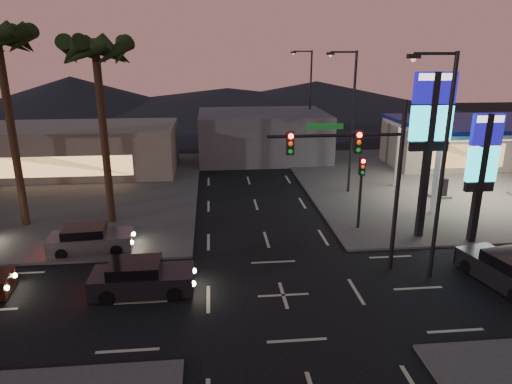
{
  "coord_description": "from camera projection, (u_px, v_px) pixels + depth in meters",
  "views": [
    {
      "loc": [
        -2.87,
        -17.1,
        10.04
      ],
      "look_at": [
        -0.65,
        5.32,
        3.0
      ],
      "focal_mm": 32.0,
      "sensor_mm": 36.0,
      "label": 1
    }
  ],
  "objects": [
    {
      "name": "ground",
      "position": [
        283.0,
        295.0,
        19.51
      ],
      "size": [
        140.0,
        140.0,
        0.0
      ],
      "primitive_type": "plane",
      "color": "black",
      "rests_on": "ground"
    },
    {
      "name": "corner_lot_ne",
      "position": [
        451.0,
        181.0,
        36.19
      ],
      "size": [
        24.0,
        24.0,
        0.12
      ],
      "primitive_type": "cube",
      "color": "#47443F",
      "rests_on": "ground"
    },
    {
      "name": "corner_lot_nw",
      "position": [
        32.0,
        193.0,
        33.18
      ],
      "size": [
        24.0,
        24.0,
        0.12
      ],
      "primitive_type": "cube",
      "color": "#47443F",
      "rests_on": "ground"
    },
    {
      "name": "gas_station",
      "position": [
        490.0,
        126.0,
        30.89
      ],
      "size": [
        12.2,
        8.2,
        5.47
      ],
      "color": "silver",
      "rests_on": "ground"
    },
    {
      "name": "convenience_store",
      "position": [
        447.0,
        144.0,
        40.55
      ],
      "size": [
        10.0,
        6.0,
        4.0
      ],
      "primitive_type": "cube",
      "color": "#726B5B",
      "rests_on": "ground"
    },
    {
      "name": "pylon_sign_tall",
      "position": [
        431.0,
        123.0,
        23.62
      ],
      "size": [
        2.2,
        0.35,
        9.0
      ],
      "color": "black",
      "rests_on": "ground"
    },
    {
      "name": "pylon_sign_short",
      "position": [
        483.0,
        159.0,
        23.42
      ],
      "size": [
        1.6,
        0.35,
        7.0
      ],
      "color": "black",
      "rests_on": "ground"
    },
    {
      "name": "traffic_signal_mast",
      "position": [
        362.0,
        163.0,
        20.19
      ],
      "size": [
        6.1,
        0.39,
        8.0
      ],
      "color": "black",
      "rests_on": "ground"
    },
    {
      "name": "pedestal_signal",
      "position": [
        361.0,
        181.0,
        25.78
      ],
      "size": [
        0.32,
        0.39,
        4.3
      ],
      "color": "black",
      "rests_on": "ground"
    },
    {
      "name": "streetlight_near",
      "position": [
        440.0,
        156.0,
        19.39
      ],
      "size": [
        2.14,
        0.25,
        10.0
      ],
      "color": "black",
      "rests_on": "ground"
    },
    {
      "name": "streetlight_mid",
      "position": [
        350.0,
        115.0,
        31.74
      ],
      "size": [
        2.14,
        0.25,
        10.0
      ],
      "color": "black",
      "rests_on": "ground"
    },
    {
      "name": "streetlight_far",
      "position": [
        308.0,
        96.0,
        45.03
      ],
      "size": [
        2.14,
        0.25,
        10.0
      ],
      "color": "black",
      "rests_on": "ground"
    },
    {
      "name": "palm_a",
      "position": [
        96.0,
        62.0,
        24.87
      ],
      "size": [
        4.41,
        4.41,
        10.86
      ],
      "color": "black",
      "rests_on": "ground"
    },
    {
      "name": "building_far_west",
      "position": [
        80.0,
        149.0,
        38.49
      ],
      "size": [
        16.0,
        8.0,
        4.0
      ],
      "primitive_type": "cube",
      "color": "#726B5B",
      "rests_on": "ground"
    },
    {
      "name": "building_far_mid",
      "position": [
        262.0,
        135.0,
        43.73
      ],
      "size": [
        12.0,
        9.0,
        4.4
      ],
      "primitive_type": "cube",
      "color": "#4C4C51",
      "rests_on": "ground"
    },
    {
      "name": "hill_left",
      "position": [
        72.0,
        96.0,
        73.25
      ],
      "size": [
        40.0,
        40.0,
        6.0
      ],
      "primitive_type": "cone",
      "color": "black",
      "rests_on": "ground"
    },
    {
      "name": "hill_right",
      "position": [
        316.0,
        96.0,
        77.16
      ],
      "size": [
        50.0,
        50.0,
        5.0
      ],
      "primitive_type": "cone",
      "color": "black",
      "rests_on": "ground"
    },
    {
      "name": "hill_center",
      "position": [
        228.0,
        100.0,
        75.9
      ],
      "size": [
        60.0,
        60.0,
        4.0
      ],
      "primitive_type": "cone",
      "color": "black",
      "rests_on": "ground"
    },
    {
      "name": "car_lane_a_front",
      "position": [
        141.0,
        278.0,
        19.56
      ],
      "size": [
        4.48,
        1.92,
        1.45
      ],
      "color": "black",
      "rests_on": "ground"
    },
    {
      "name": "car_lane_b_front",
      "position": [
        90.0,
        240.0,
        23.58
      ],
      "size": [
        4.37,
        2.06,
        1.39
      ],
      "color": "#535255",
      "rests_on": "ground"
    },
    {
      "name": "suv_station",
      "position": [
        508.0,
        271.0,
        20.15
      ],
      "size": [
        2.73,
        4.73,
        1.49
      ],
      "color": "black",
      "rests_on": "ground"
    }
  ]
}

